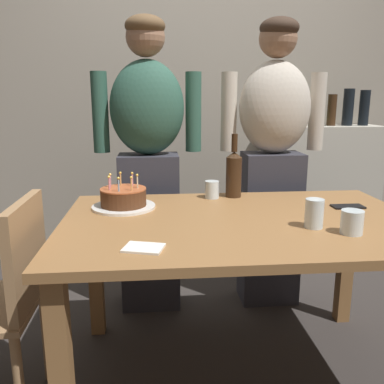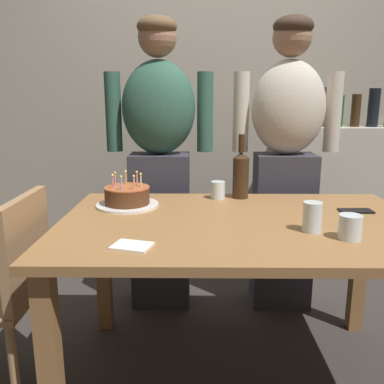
# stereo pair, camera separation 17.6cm
# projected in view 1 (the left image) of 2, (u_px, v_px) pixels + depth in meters

# --- Properties ---
(ground_plane) EXTENTS (10.00, 10.00, 0.00)m
(ground_plane) POSITION_uv_depth(u_px,v_px,m) (238.00, 373.00, 1.88)
(ground_plane) COLOR #332D2B
(back_wall) EXTENTS (5.20, 0.10, 2.60)m
(back_wall) POSITION_uv_depth(u_px,v_px,m) (201.00, 89.00, 3.09)
(back_wall) COLOR #9E9384
(back_wall) RESTS_ON ground_plane
(dining_table) EXTENTS (1.50, 0.96, 0.74)m
(dining_table) POSITION_uv_depth(u_px,v_px,m) (241.00, 241.00, 1.74)
(dining_table) COLOR olive
(dining_table) RESTS_ON ground_plane
(birthday_cake) EXTENTS (0.29, 0.29, 0.16)m
(birthday_cake) POSITION_uv_depth(u_px,v_px,m) (123.00, 199.00, 1.88)
(birthday_cake) COLOR white
(birthday_cake) RESTS_ON dining_table
(water_glass_near) EXTENTS (0.07, 0.07, 0.09)m
(water_glass_near) POSITION_uv_depth(u_px,v_px,m) (212.00, 190.00, 2.06)
(water_glass_near) COLOR silver
(water_glass_near) RESTS_ON dining_table
(water_glass_far) EXTENTS (0.08, 0.08, 0.09)m
(water_glass_far) POSITION_uv_depth(u_px,v_px,m) (352.00, 222.00, 1.52)
(water_glass_far) COLOR silver
(water_glass_far) RESTS_ON dining_table
(water_glass_side) EXTENTS (0.07, 0.07, 0.11)m
(water_glass_side) POSITION_uv_depth(u_px,v_px,m) (314.00, 213.00, 1.59)
(water_glass_side) COLOR silver
(water_glass_side) RESTS_ON dining_table
(wine_bottle) EXTENTS (0.08, 0.08, 0.32)m
(wine_bottle) POSITION_uv_depth(u_px,v_px,m) (234.00, 173.00, 2.07)
(wine_bottle) COLOR #382314
(wine_bottle) RESTS_ON dining_table
(cell_phone) EXTENTS (0.14, 0.07, 0.01)m
(cell_phone) POSITION_uv_depth(u_px,v_px,m) (348.00, 207.00, 1.90)
(cell_phone) COLOR black
(cell_phone) RESTS_ON dining_table
(napkin_stack) EXTENTS (0.15, 0.13, 0.01)m
(napkin_stack) POSITION_uv_depth(u_px,v_px,m) (144.00, 248.00, 1.38)
(napkin_stack) COLOR white
(napkin_stack) RESTS_ON dining_table
(person_man_bearded) EXTENTS (0.61, 0.27, 1.66)m
(person_man_bearded) POSITION_uv_depth(u_px,v_px,m) (148.00, 163.00, 2.33)
(person_man_bearded) COLOR #33333D
(person_man_bearded) RESTS_ON ground_plane
(person_woman_cardigan) EXTENTS (0.61, 0.27, 1.66)m
(person_woman_cardigan) POSITION_uv_depth(u_px,v_px,m) (273.00, 161.00, 2.39)
(person_woman_cardigan) COLOR #33333D
(person_woman_cardigan) RESTS_ON ground_plane
(dining_chair) EXTENTS (0.42, 0.42, 0.87)m
(dining_chair) POSITION_uv_depth(u_px,v_px,m) (3.00, 293.00, 1.55)
(dining_chair) COLOR #A37A51
(dining_chair) RESTS_ON ground_plane
(shelf_cabinet) EXTENTS (0.87, 0.30, 1.30)m
(shelf_cabinet) POSITION_uv_depth(u_px,v_px,m) (318.00, 192.00, 3.13)
(shelf_cabinet) COLOR beige
(shelf_cabinet) RESTS_ON ground_plane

